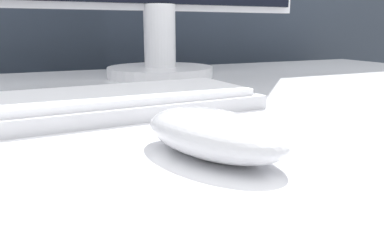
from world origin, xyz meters
TOP-DOWN VIEW (x-y plane):
  - partition_panel at (0.00, 0.65)m, footprint 5.00×0.03m
  - computer_mouse_near at (0.06, -0.13)m, footprint 0.10×0.14m
  - keyboard at (-0.04, 0.04)m, footprint 0.46×0.16m

SIDE VIEW (x-z plane):
  - partition_panel at x=0.00m, z-range 0.00..1.49m
  - keyboard at x=-0.04m, z-range 0.75..0.77m
  - computer_mouse_near at x=0.06m, z-range 0.75..0.78m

